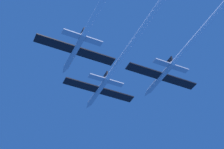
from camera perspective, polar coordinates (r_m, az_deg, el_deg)
The scene contains 3 objects.
jet_lead at distance 78.33m, azimuth 2.32°, elevation 3.74°, with size 17.63×54.85×2.92m.
jet_left_wing at distance 70.26m, azimuth -1.99°, elevation 10.38°, with size 17.63×49.82×2.92m.
jet_right_wing at distance 78.09m, azimuth 12.60°, elevation 5.41°, with size 17.63×50.90×2.92m.
Camera 1 is at (-26.08, -64.24, -55.28)m, focal length 59.20 mm.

